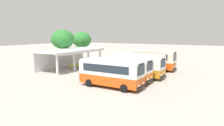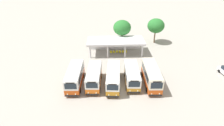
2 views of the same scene
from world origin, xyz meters
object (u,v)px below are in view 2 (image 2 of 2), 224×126
Objects in this scene: city_bus_nearest_orange at (75,76)px; city_bus_second_in_row at (94,77)px; city_bus_middle_cream at (113,77)px; city_bus_fourth_amber at (132,75)px; waiting_chair_end_by_column at (111,52)px; waiting_chair_middle_seat at (117,52)px; waiting_chair_far_end_seat at (126,52)px; waiting_chair_second_from_end at (114,52)px; waiting_chair_fourth_seat at (120,52)px; city_bus_fifth_blue at (151,75)px; waiting_chair_fifth_seat at (123,52)px.

city_bus_second_in_row is at bearing -2.97° from city_bus_nearest_orange.
city_bus_fourth_amber is (3.36, 0.57, -0.06)m from city_bus_middle_cream.
waiting_chair_end_by_column and waiting_chair_middle_seat have the same top height.
city_bus_middle_cream reaches higher than waiting_chair_far_end_seat.
waiting_chair_second_from_end is (0.88, 12.48, -1.21)m from city_bus_middle_cream.
city_bus_fifth_blue is at bearing -70.41° from waiting_chair_fourth_seat.
waiting_chair_fourth_seat is 1.00× the size of waiting_chair_far_end_seat.
waiting_chair_fifth_seat is at bearing -0.47° from waiting_chair_fourth_seat.
city_bus_fourth_amber is at bearing 9.63° from city_bus_middle_cream.
city_bus_fourth_amber reaches higher than waiting_chair_middle_seat.
waiting_chair_second_from_end and waiting_chair_middle_seat have the same top height.
city_bus_nearest_orange is at bearing -129.05° from waiting_chair_fifth_seat.
city_bus_fifth_blue is 9.29× the size of waiting_chair_end_by_column.
waiting_chair_fourth_seat is at bearing 95.09° from city_bus_fourth_amber.
waiting_chair_fifth_seat is at bearing 62.37° from city_bus_second_in_row.
waiting_chair_end_by_column is 2.13m from waiting_chair_fourth_seat.
city_bus_middle_cream is at bearing -94.03° from waiting_chair_second_from_end.
waiting_chair_middle_seat is 1.00× the size of waiting_chair_fifth_seat.
city_bus_fourth_amber is 8.35× the size of waiting_chair_far_end_seat.
city_bus_nearest_orange is 15.50m from waiting_chair_fifth_seat.
waiting_chair_middle_seat is at bearing 55.40° from city_bus_nearest_orange.
waiting_chair_fourth_seat is (1.42, 0.02, 0.00)m from waiting_chair_second_from_end.
waiting_chair_fourth_seat is at bearing 65.07° from city_bus_second_in_row.
waiting_chair_middle_seat is 0.71m from waiting_chair_fourth_seat.
waiting_chair_middle_seat is 1.00× the size of waiting_chair_far_end_seat.
city_bus_middle_cream is at bearing -97.22° from waiting_chair_middle_seat.
city_bus_nearest_orange is at bearing -124.60° from waiting_chair_middle_seat.
waiting_chair_fifth_seat is (2.13, 0.02, 0.00)m from waiting_chair_second_from_end.
city_bus_second_in_row is 8.23× the size of waiting_chair_fourth_seat.
city_bus_fourth_amber is 8.35× the size of waiting_chair_end_by_column.
waiting_chair_fifth_seat is (2.84, 0.01, 0.00)m from waiting_chair_end_by_column.
waiting_chair_fifth_seat is (-3.71, 12.43, -1.33)m from city_bus_fifth_blue.
city_bus_second_in_row reaches higher than waiting_chair_end_by_column.
city_bus_nearest_orange is at bearing -122.40° from waiting_chair_second_from_end.
city_bus_nearest_orange is 8.96× the size of waiting_chair_far_end_seat.
waiting_chair_middle_seat is at bearing 5.60° from waiting_chair_second_from_end.
city_bus_middle_cream is at bearing -179.36° from city_bus_fifth_blue.
city_bus_fourth_amber is at bearing -78.23° from waiting_chair_second_from_end.
city_bus_second_in_row is 12.93m from waiting_chair_second_from_end.
city_bus_middle_cream is 9.17× the size of waiting_chair_end_by_column.
waiting_chair_second_from_end is (-2.48, 11.91, -1.15)m from city_bus_fourth_amber.
city_bus_middle_cream is (6.72, -0.50, -0.05)m from city_bus_nearest_orange.
city_bus_fifth_blue reaches higher than waiting_chair_middle_seat.
waiting_chair_fifth_seat is at bearing -176.12° from waiting_chair_far_end_seat.
city_bus_fourth_amber is 11.99m from waiting_chair_fifth_seat.
waiting_chair_second_from_end is at bearing 115.22° from city_bus_fifth_blue.
city_bus_fifth_blue is 12.90m from waiting_chair_far_end_seat.
waiting_chair_end_by_column and waiting_chair_second_from_end have the same top height.
city_bus_fifth_blue is 13.56m from waiting_chair_middle_seat.
waiting_chair_middle_seat is 1.42m from waiting_chair_fifth_seat.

